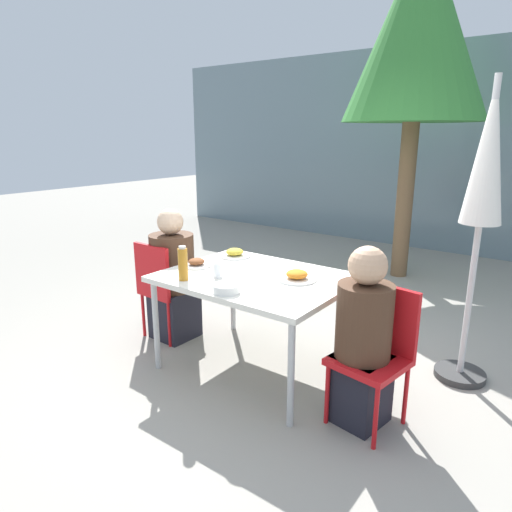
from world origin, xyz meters
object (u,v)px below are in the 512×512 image
closed_umbrella (485,177)px  salad_bowl (226,288)px  chair_left (162,284)px  bottle (183,264)px  chair_right (377,345)px  drinking_cup (218,270)px  person_right (363,342)px  person_left (173,279)px  tree_behind_left (419,28)px

closed_umbrella → salad_bowl: (-1.24, -1.19, -0.70)m
chair_left → bottle: bottle is taller
chair_right → closed_umbrella: 1.33m
chair_right → chair_left: bearing=8.5°
drinking_cup → salad_bowl: size_ratio=0.60×
chair_right → salad_bowl: 1.01m
chair_right → bottle: size_ratio=3.47×
chair_left → person_right: bearing=-1.3°
person_left → person_right: 1.83m
person_left → person_right: size_ratio=1.01×
salad_bowl → bottle: bearing=177.8°
person_left → drinking_cup: bearing=-15.5°
person_right → salad_bowl: 0.92m
person_right → closed_umbrella: closed_umbrella is taller
bottle → tree_behind_left: (0.39, 3.37, 2.01)m
tree_behind_left → chair_left: bearing=-108.2°
person_left → closed_umbrella: closed_umbrella is taller
chair_right → closed_umbrella: bearing=-101.6°
person_right → closed_umbrella: size_ratio=0.53×
salad_bowl → tree_behind_left: (-0.02, 3.39, 2.10)m
chair_left → closed_umbrella: 2.60m
closed_umbrella → chair_left: bearing=-159.6°
drinking_cup → salad_bowl: bearing=-38.7°
person_left → salad_bowl: person_left is taller
closed_umbrella → person_right: bearing=-112.5°
person_right → drinking_cup: person_right is taller
chair_left → person_right: 1.88m
bottle → person_right: bearing=10.7°
drinking_cup → tree_behind_left: (0.24, 3.18, 2.07)m
drinking_cup → person_right: bearing=2.5°
bottle → person_left: bearing=143.7°
drinking_cup → person_left: bearing=163.0°
chair_left → person_left: size_ratio=0.75×
chair_left → chair_right: (1.94, -0.02, 0.00)m
tree_behind_left → chair_right: bearing=-72.9°
person_left → closed_umbrella: 2.52m
person_right → bottle: bearing=19.8°
chair_left → salad_bowl: (1.02, -0.35, 0.27)m
closed_umbrella → drinking_cup: size_ratio=19.64×
chair_left → closed_umbrella: (2.26, 0.84, 0.97)m
closed_umbrella → chair_right: bearing=-110.7°
chair_right → salad_bowl: bearing=28.8°
salad_bowl → person_left: bearing=156.3°
drinking_cup → chair_right: bearing=5.8°
person_right → closed_umbrella: 1.37m
person_right → salad_bowl: size_ratio=6.33×
salad_bowl → chair_right: bearing=19.7°
chair_right → drinking_cup: chair_right is taller
chair_right → bottle: bearing=22.3°
person_right → tree_behind_left: (-0.88, 3.13, 2.33)m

